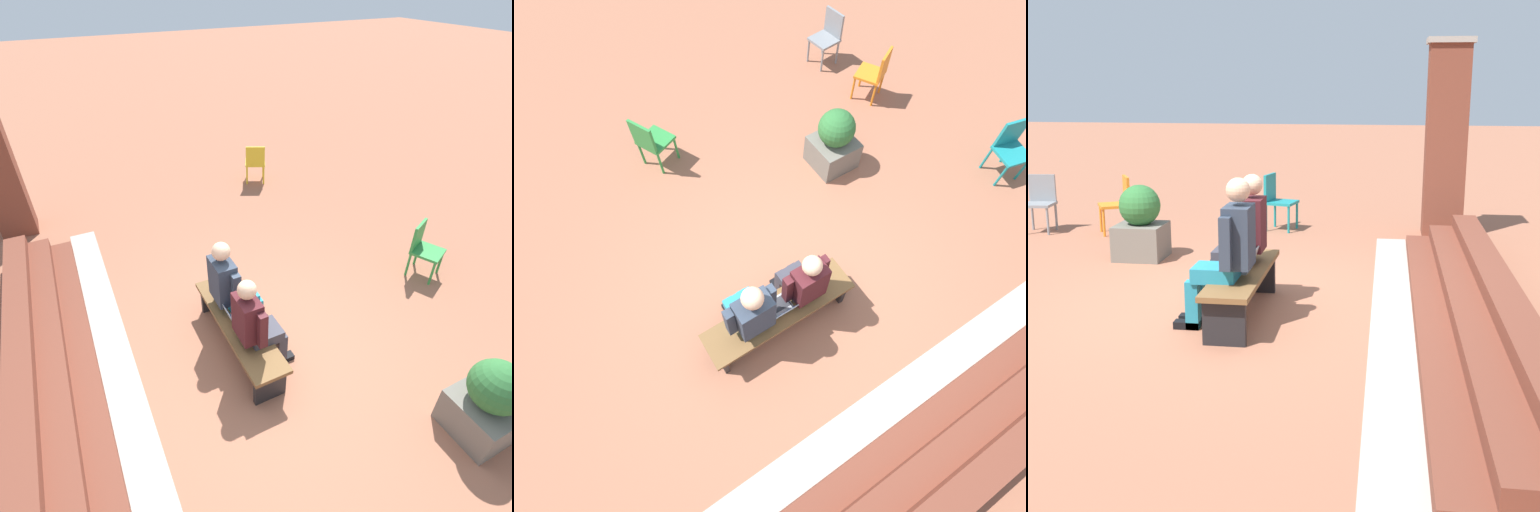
{
  "view_description": "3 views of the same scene",
  "coord_description": "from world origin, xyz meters",
  "views": [
    {
      "loc": [
        -2.79,
        1.5,
        3.87
      ],
      "look_at": [
        0.69,
        -0.25,
        1.04
      ],
      "focal_mm": 28.0,
      "sensor_mm": 36.0,
      "label": 1
    },
    {
      "loc": [
        1.27,
        1.5,
        4.62
      ],
      "look_at": [
        0.16,
        -0.27,
        0.85
      ],
      "focal_mm": 28.0,
      "sensor_mm": 36.0,
      "label": 2
    },
    {
      "loc": [
        6.72,
        1.5,
        2.21
      ],
      "look_at": [
        0.44,
        0.59,
        0.64
      ],
      "focal_mm": 50.0,
      "sensor_mm": 36.0,
      "label": 3
    }
  ],
  "objects": [
    {
      "name": "brick_steps",
      "position": [
        0.31,
        2.35,
        0.18
      ],
      "size": [
        6.46,
        0.9,
        0.45
      ],
      "color": "brown",
      "rests_on": "ground"
    },
    {
      "name": "brick_pillar_left_of_steps",
      "position": [
        -3.73,
        2.32,
        1.4
      ],
      "size": [
        0.64,
        0.64,
        2.78
      ],
      "color": "brown",
      "rests_on": "ground"
    },
    {
      "name": "concrete_strip",
      "position": [
        0.31,
        1.6,
        0.0
      ],
      "size": [
        7.26,
        0.4,
        0.01
      ],
      "primitive_type": "cube",
      "color": "#A8A399",
      "rests_on": "ground"
    },
    {
      "name": "laptop",
      "position": [
        0.32,
        0.19,
        0.5
      ],
      "size": [
        0.32,
        0.29,
        0.21
      ],
      "color": "#9EA0A5",
      "rests_on": "bench"
    },
    {
      "name": "bench",
      "position": [
        0.31,
        0.17,
        0.35
      ],
      "size": [
        1.8,
        0.44,
        0.45
      ],
      "color": "brown",
      "rests_on": "ground"
    },
    {
      "name": "plastic_chair_by_pillar",
      "position": [
        -3.75,
        -0.12,
        0.48
      ],
      "size": [
        0.5,
        0.5,
        0.84
      ],
      "color": "teal",
      "rests_on": "ground"
    },
    {
      "name": "person_student",
      "position": [
        -0.02,
        0.11,
        0.71
      ],
      "size": [
        0.53,
        0.67,
        1.33
      ],
      "color": "#383842",
      "rests_on": "ground"
    },
    {
      "name": "person_adult",
      "position": [
        0.65,
        0.1,
        0.73
      ],
      "size": [
        0.56,
        0.71,
        1.38
      ],
      "color": "teal",
      "rests_on": "ground"
    },
    {
      "name": "plastic_chair_far_right",
      "position": [
        -3.13,
        -3.58,
        0.48
      ],
      "size": [
        0.46,
        0.46,
        0.84
      ],
      "color": "gray",
      "rests_on": "ground"
    },
    {
      "name": "planter",
      "position": [
        -1.75,
        -1.56,
        0.44
      ],
      "size": [
        0.6,
        0.6,
        0.94
      ],
      "color": "#6B665B",
      "rests_on": "ground"
    },
    {
      "name": "plastic_chair_near_bench_right",
      "position": [
        -3.18,
        -2.38,
        0.48
      ],
      "size": [
        0.57,
        0.57,
        0.84
      ],
      "color": "orange",
      "rests_on": "ground"
    },
    {
      "name": "ground_plane",
      "position": [
        0.0,
        0.0,
        0.0
      ],
      "size": [
        60.0,
        60.0,
        0.0
      ],
      "primitive_type": "plane",
      "color": "#9E6047"
    }
  ]
}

